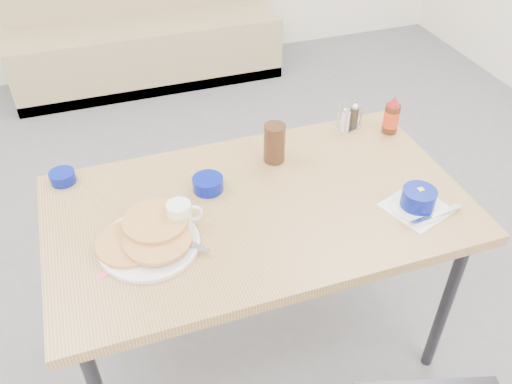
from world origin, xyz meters
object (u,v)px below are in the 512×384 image
object	(u,v)px
dining_table	(258,218)
coffee_mug	(181,215)
syrup_bottle	(392,117)
booth_bench	(144,32)
grits_setting	(418,201)
creamer_bowl	(63,177)
butter_bowl	(208,184)
pancake_plate	(149,239)
condiment_caddy	(350,119)
amber_tumbler	(274,143)

from	to	relation	value
dining_table	coffee_mug	size ratio (longest dim) A/B	12.12
dining_table	syrup_bottle	xyz separation A→B (m)	(0.64, 0.25, 0.13)
dining_table	syrup_bottle	world-z (taller)	syrup_bottle
dining_table	syrup_bottle	bearing A→B (deg)	21.60
booth_bench	grits_setting	size ratio (longest dim) A/B	7.52
creamer_bowl	butter_bowl	world-z (taller)	butter_bowl
dining_table	creamer_bowl	bearing A→B (deg)	150.85
booth_bench	syrup_bottle	distance (m)	2.42
booth_bench	pancake_plate	world-z (taller)	booth_bench
coffee_mug	condiment_caddy	world-z (taller)	condiment_caddy
creamer_bowl	booth_bench	bearing A→B (deg)	74.47
pancake_plate	coffee_mug	world-z (taller)	coffee_mug
creamer_bowl	condiment_caddy	xyz separation A→B (m)	(1.11, -0.01, 0.02)
booth_bench	pancake_plate	bearing A→B (deg)	-98.29
pancake_plate	amber_tumbler	bearing A→B (deg)	29.38
coffee_mug	dining_table	bearing A→B (deg)	3.96
syrup_bottle	pancake_plate	bearing A→B (deg)	-162.41
amber_tumbler	butter_bowl	bearing A→B (deg)	-162.09
booth_bench	amber_tumbler	bearing A→B (deg)	-86.56
dining_table	creamer_bowl	size ratio (longest dim) A/B	15.60
booth_bench	creamer_bowl	world-z (taller)	booth_bench
dining_table	creamer_bowl	world-z (taller)	creamer_bowl
creamer_bowl	condiment_caddy	size ratio (longest dim) A/B	0.74
butter_bowl	condiment_caddy	xyz separation A→B (m)	(0.64, 0.20, 0.02)
grits_setting	dining_table	bearing A→B (deg)	158.88
grits_setting	creamer_bowl	bearing A→B (deg)	154.30
creamer_bowl	amber_tumbler	world-z (taller)	amber_tumbler
dining_table	grits_setting	world-z (taller)	grits_setting
grits_setting	amber_tumbler	world-z (taller)	amber_tumbler
butter_bowl	condiment_caddy	bearing A→B (deg)	17.19
coffee_mug	amber_tumbler	size ratio (longest dim) A/B	0.78
creamer_bowl	condiment_caddy	distance (m)	1.11
grits_setting	condiment_caddy	size ratio (longest dim) A/B	2.08
syrup_bottle	dining_table	bearing A→B (deg)	-158.40
booth_bench	pancake_plate	xyz separation A→B (m)	(-0.38, -2.60, 0.43)
booth_bench	dining_table	xyz separation A→B (m)	(0.00, -2.53, 0.35)
booth_bench	amber_tumbler	xyz separation A→B (m)	(0.14, -2.31, 0.48)
booth_bench	coffee_mug	xyz separation A→B (m)	(-0.27, -2.55, 0.46)
butter_bowl	amber_tumbler	xyz separation A→B (m)	(0.28, 0.09, 0.05)
grits_setting	pancake_plate	bearing A→B (deg)	172.16
butter_bowl	syrup_bottle	distance (m)	0.79
grits_setting	creamer_bowl	size ratio (longest dim) A/B	2.82
booth_bench	amber_tumbler	world-z (taller)	booth_bench
creamer_bowl	condiment_caddy	world-z (taller)	condiment_caddy
amber_tumbler	syrup_bottle	world-z (taller)	syrup_bottle
coffee_mug	creamer_bowl	size ratio (longest dim) A/B	1.29
pancake_plate	butter_bowl	bearing A→B (deg)	39.94
booth_bench	condiment_caddy	world-z (taller)	booth_bench
creamer_bowl	syrup_bottle	xyz separation A→B (m)	(1.25, -0.09, 0.05)
pancake_plate	syrup_bottle	xyz separation A→B (m)	(1.02, 0.32, 0.05)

